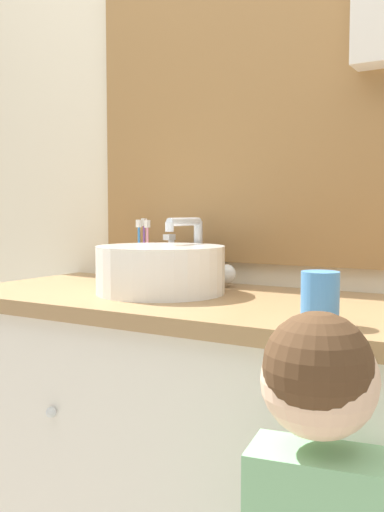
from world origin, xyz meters
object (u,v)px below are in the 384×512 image
object	(u,v)px
sink_basin	(162,268)
drinking_cup	(320,298)
toothbrush_holder	(143,266)
soap_dispenser	(171,264)

from	to	relation	value
sink_basin	drinking_cup	bearing A→B (deg)	-22.60
sink_basin	toothbrush_holder	size ratio (longest dim) A/B	2.02
toothbrush_holder	soap_dispenser	bearing A→B (deg)	3.86
sink_basin	drinking_cup	world-z (taller)	sink_basin
soap_dispenser	drinking_cup	xyz separation A→B (m)	(0.56, -0.38, -0.01)
sink_basin	soap_dispenser	world-z (taller)	sink_basin
sink_basin	toothbrush_holder	world-z (taller)	sink_basin
soap_dispenser	drinking_cup	distance (m)	0.67
toothbrush_holder	soap_dispenser	world-z (taller)	toothbrush_holder
sink_basin	soap_dispenser	xyz separation A→B (m)	(-0.09, 0.18, -0.01)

